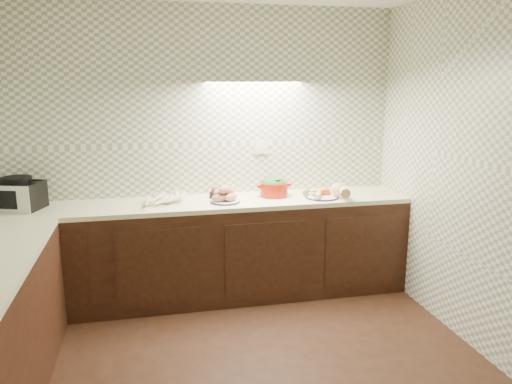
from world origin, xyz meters
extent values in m
cube|color=gray|center=(0.00, 1.78, 1.30)|extent=(3.60, 0.05, 2.60)
cube|color=gray|center=(0.00, -1.78, 1.30)|extent=(3.60, 0.05, 2.60)
cube|color=gray|center=(1.78, 0.00, 1.30)|extent=(0.05, 3.60, 2.60)
cube|color=beige|center=(0.55, 1.79, 1.32)|extent=(0.13, 0.01, 0.12)
cube|color=black|center=(0.00, 1.50, 0.43)|extent=(3.60, 0.60, 0.86)
cube|color=#FDFFC6|center=(0.00, 1.50, 0.88)|extent=(3.60, 0.60, 0.04)
cube|color=black|center=(-1.56, 1.57, 1.01)|extent=(0.45, 0.39, 0.23)
cube|color=#AFAEB4|center=(-1.61, 1.43, 1.01)|extent=(0.36, 0.13, 0.23)
cube|color=black|center=(-1.61, 1.43, 1.01)|extent=(0.23, 0.09, 0.15)
cylinder|color=black|center=(-1.56, 1.57, 1.15)|extent=(0.31, 0.31, 0.04)
cone|color=beige|center=(-0.37, 1.50, 0.93)|extent=(0.22, 0.20, 0.06)
cone|color=beige|center=(-0.39, 1.59, 0.93)|extent=(0.21, 0.22, 0.06)
cone|color=beige|center=(-0.24, 1.47, 0.93)|extent=(0.18, 0.23, 0.05)
cone|color=beige|center=(-0.25, 1.42, 0.92)|extent=(0.07, 0.25, 0.05)
cone|color=beige|center=(-0.52, 1.55, 0.93)|extent=(0.09, 0.24, 0.06)
cone|color=beige|center=(-0.41, 1.55, 0.93)|extent=(0.23, 0.21, 0.06)
cone|color=beige|center=(-0.27, 1.51, 0.93)|extent=(0.08, 0.28, 0.05)
cone|color=beige|center=(-0.46, 1.42, 0.95)|extent=(0.16, 0.23, 0.05)
cone|color=beige|center=(-0.49, 1.44, 0.95)|extent=(0.19, 0.24, 0.05)
cone|color=beige|center=(-0.30, 1.59, 0.95)|extent=(0.16, 0.25, 0.05)
cone|color=beige|center=(-0.38, 1.53, 0.95)|extent=(0.09, 0.25, 0.06)
cylinder|color=#151C3E|center=(0.14, 1.43, 0.91)|extent=(0.26, 0.26, 0.01)
cylinder|color=white|center=(0.14, 1.43, 0.91)|extent=(0.24, 0.24, 0.02)
ellipsoid|color=tan|center=(0.09, 1.40, 0.95)|extent=(0.15, 0.09, 0.07)
ellipsoid|color=tan|center=(0.19, 1.40, 0.95)|extent=(0.15, 0.09, 0.07)
ellipsoid|color=tan|center=(0.14, 1.47, 0.95)|extent=(0.15, 0.09, 0.07)
ellipsoid|color=tan|center=(0.10, 1.45, 0.99)|extent=(0.15, 0.09, 0.07)
ellipsoid|color=tan|center=(0.18, 1.47, 0.99)|extent=(0.15, 0.09, 0.07)
ellipsoid|color=tan|center=(0.14, 1.42, 1.02)|extent=(0.15, 0.09, 0.07)
cylinder|color=black|center=(0.10, 1.62, 0.93)|extent=(0.14, 0.14, 0.05)
sphere|color=maroon|center=(0.09, 1.62, 0.97)|extent=(0.07, 0.07, 0.07)
sphere|color=beige|center=(0.13, 1.63, 0.96)|extent=(0.04, 0.04, 0.04)
cylinder|color=#A81B0A|center=(0.62, 1.56, 0.96)|extent=(0.27, 0.27, 0.13)
cube|color=#A81B0A|center=(0.48, 1.56, 1.00)|extent=(0.03, 0.06, 0.02)
cube|color=#A81B0A|center=(0.76, 1.57, 1.00)|extent=(0.03, 0.06, 0.02)
ellipsoid|color=#31722D|center=(0.62, 1.56, 1.02)|extent=(0.23, 0.23, 0.13)
cylinder|color=#151C3E|center=(1.03, 1.41, 0.91)|extent=(0.30, 0.30, 0.01)
cylinder|color=white|center=(1.03, 1.41, 0.91)|extent=(0.28, 0.28, 0.02)
cone|color=#C13D16|center=(1.03, 1.44, 0.93)|extent=(0.17, 0.11, 0.03)
cone|color=#C13D16|center=(1.02, 1.44, 0.93)|extent=(0.17, 0.09, 0.03)
cone|color=#C13D16|center=(1.00, 1.45, 0.93)|extent=(0.17, 0.09, 0.03)
cone|color=#C13D16|center=(1.03, 1.41, 0.95)|extent=(0.17, 0.10, 0.03)
cone|color=#C13D16|center=(1.03, 1.44, 0.95)|extent=(0.17, 0.12, 0.03)
cone|color=#C13D16|center=(0.99, 1.42, 0.95)|extent=(0.16, 0.12, 0.03)
cylinder|color=silver|center=(0.98, 1.37, 0.94)|extent=(0.13, 0.19, 0.05)
cylinder|color=#488236|center=(0.91, 1.51, 0.94)|extent=(0.10, 0.13, 0.05)
camera|label=1|loc=(-0.50, -2.75, 1.95)|focal=35.00mm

